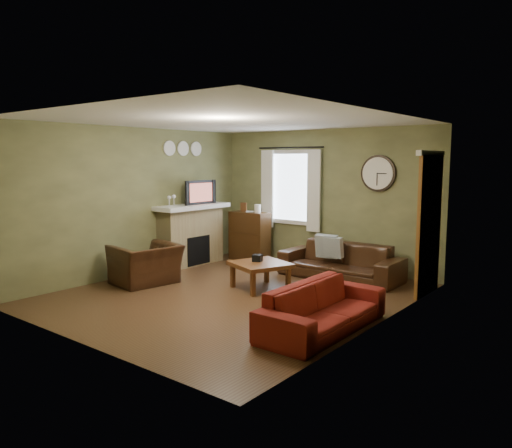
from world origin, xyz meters
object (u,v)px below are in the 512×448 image
Objects in this scene: sofa_red at (323,307)px; bookshelf at (250,236)px; sofa_brown at (340,261)px; coffee_table at (260,276)px; armchair at (146,264)px.

bookshelf is at bearing 50.80° from sofa_red.
sofa_brown reaches higher than sofa_red.
coffee_table is (-0.66, -1.40, -0.09)m from sofa_brown.
sofa_brown is at bearing -6.85° from bookshelf.
armchair is at bearing -151.96° from coffee_table.
coffee_table is at bearing -46.79° from bookshelf.
sofa_red is (3.34, -2.73, -0.21)m from bookshelf.
sofa_brown is at bearing 64.86° from coffee_table.
bookshelf is 1.23× the size of coffee_table.
coffee_table is at bearing -115.14° from sofa_brown.
sofa_red is at bearing 96.18° from armchair.
bookshelf is 0.52× the size of sofa_red.
bookshelf is at bearing -173.91° from armchair.
coffee_table is (1.57, -1.67, -0.28)m from bookshelf.
armchair is 1.92m from coffee_table.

